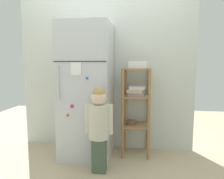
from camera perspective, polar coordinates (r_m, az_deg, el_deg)
ground_plane at (r=2.99m, az=-2.78°, el=-17.26°), size 6.00×6.00×0.00m
kitchen_wall_back at (r=3.07m, az=-1.70°, el=4.90°), size 2.46×0.03×2.23m
refrigerator at (r=2.81m, az=-6.75°, el=-0.47°), size 0.64×0.63×1.73m
child_standing at (r=2.40m, az=-3.48°, el=-8.43°), size 0.31×0.23×0.97m
pantry_shelf_unit at (r=2.86m, az=6.31°, el=-3.25°), size 0.36×0.35×1.16m
fruit_bin at (r=2.80m, az=6.72°, el=6.43°), size 0.23×0.16×0.09m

